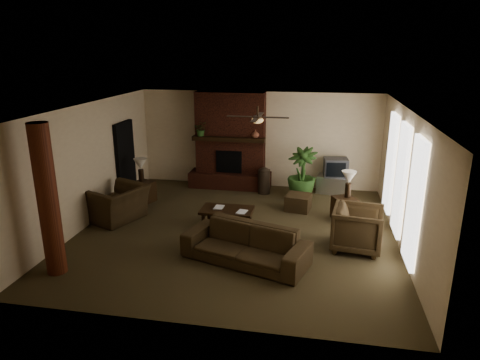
% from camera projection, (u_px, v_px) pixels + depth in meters
% --- Properties ---
extents(room_shell, '(7.00, 7.00, 7.00)m').
position_uv_depth(room_shell, '(237.00, 172.00, 9.34)').
color(room_shell, '#4C3F26').
rests_on(room_shell, ground).
extents(fireplace, '(2.40, 0.70, 2.80)m').
position_uv_depth(fireplace, '(230.00, 149.00, 12.58)').
color(fireplace, '#4E2114').
rests_on(fireplace, ground).
extents(windows, '(0.08, 3.65, 2.35)m').
position_uv_depth(windows, '(401.00, 180.00, 8.95)').
color(windows, white).
rests_on(windows, ground).
extents(log_column, '(0.36, 0.36, 2.80)m').
position_uv_depth(log_column, '(48.00, 201.00, 7.59)').
color(log_column, maroon).
rests_on(log_column, ground).
extents(doorway, '(0.10, 1.00, 2.10)m').
position_uv_depth(doorway, '(126.00, 160.00, 11.73)').
color(doorway, black).
rests_on(doorway, ground).
extents(ceiling_fan, '(1.35, 1.35, 0.37)m').
position_uv_depth(ceiling_fan, '(257.00, 119.00, 9.22)').
color(ceiling_fan, black).
rests_on(ceiling_fan, ceiling).
extents(sofa, '(2.53, 1.43, 0.95)m').
position_uv_depth(sofa, '(246.00, 239.00, 8.26)').
color(sofa, '#3D2D1A').
rests_on(sofa, ground).
extents(armchair_left, '(1.24, 1.48, 1.11)m').
position_uv_depth(armchair_left, '(117.00, 198.00, 10.28)').
color(armchair_left, '#3D2D1A').
rests_on(armchair_left, ground).
extents(armchair_right, '(1.04, 1.09, 1.00)m').
position_uv_depth(armchair_right, '(358.00, 226.00, 8.76)').
color(armchair_right, '#3D2D1A').
rests_on(armchair_right, ground).
extents(coffee_table, '(1.20, 0.70, 0.43)m').
position_uv_depth(coffee_table, '(227.00, 211.00, 9.93)').
color(coffee_table, black).
rests_on(coffee_table, ground).
extents(ottoman, '(0.70, 0.70, 0.40)m').
position_uv_depth(ottoman, '(298.00, 202.00, 11.00)').
color(ottoman, '#3D2D1A').
rests_on(ottoman, ground).
extents(tv_stand, '(0.94, 0.67, 0.50)m').
position_uv_depth(tv_stand, '(333.00, 184.00, 12.27)').
color(tv_stand, silver).
rests_on(tv_stand, ground).
extents(tv, '(0.69, 0.58, 0.52)m').
position_uv_depth(tv, '(336.00, 167.00, 12.10)').
color(tv, '#3C3C3F').
rests_on(tv, tv_stand).
extents(floor_vase, '(0.34, 0.34, 0.77)m').
position_uv_depth(floor_vase, '(264.00, 179.00, 12.17)').
color(floor_vase, '#32261B').
rests_on(floor_vase, ground).
extents(floor_plant, '(1.28, 1.61, 0.79)m').
position_uv_depth(floor_plant, '(301.00, 184.00, 11.81)').
color(floor_plant, '#325823').
rests_on(floor_plant, ground).
extents(side_table_left, '(0.65, 0.65, 0.55)m').
position_uv_depth(side_table_left, '(144.00, 192.00, 11.57)').
color(side_table_left, black).
rests_on(side_table_left, ground).
extents(lamp_left, '(0.42, 0.42, 0.65)m').
position_uv_depth(lamp_left, '(141.00, 166.00, 11.36)').
color(lamp_left, black).
rests_on(lamp_left, side_table_left).
extents(side_table_right, '(0.66, 0.66, 0.55)m').
position_uv_depth(side_table_right, '(344.00, 208.00, 10.37)').
color(side_table_right, black).
rests_on(side_table_right, ground).
extents(lamp_right, '(0.42, 0.42, 0.65)m').
position_uv_depth(lamp_right, '(349.00, 179.00, 10.20)').
color(lamp_right, black).
rests_on(lamp_right, side_table_right).
extents(mantel_plant, '(0.45, 0.48, 0.33)m').
position_uv_depth(mantel_plant, '(201.00, 130.00, 12.30)').
color(mantel_plant, '#325823').
rests_on(mantel_plant, fireplace).
extents(mantel_vase, '(0.28, 0.28, 0.22)m').
position_uv_depth(mantel_vase, '(255.00, 134.00, 12.07)').
color(mantel_vase, '#94533B').
rests_on(mantel_vase, fireplace).
extents(book_a, '(0.22, 0.04, 0.29)m').
position_uv_depth(book_a, '(214.00, 202.00, 9.96)').
color(book_a, '#999999').
rests_on(book_a, coffee_table).
extents(book_b, '(0.21, 0.06, 0.29)m').
position_uv_depth(book_b, '(238.00, 206.00, 9.69)').
color(book_b, '#999999').
rests_on(book_b, coffee_table).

